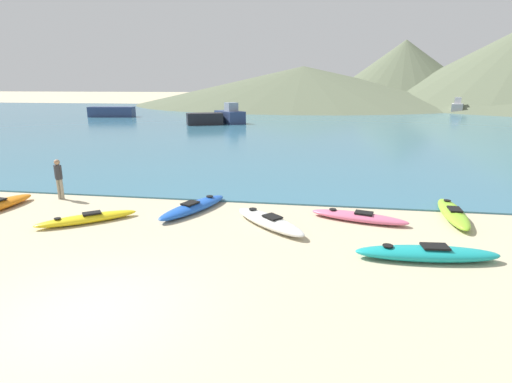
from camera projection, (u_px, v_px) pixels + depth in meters
ground_plane at (89, 311)px, 7.75m from camera, size 400.00×400.00×0.00m
bay_water at (284, 120)px, 48.40m from camera, size 160.00×70.00×0.06m
far_hill_left at (303, 85)px, 88.21m from camera, size 72.58×72.58×7.97m
far_hill_midleft at (404, 72)px, 86.68m from camera, size 36.89×36.89×13.38m
kayak_on_sand_0 at (87, 218)px, 12.67m from camera, size 2.75×2.33×0.32m
kayak_on_sand_1 at (269, 221)px, 12.30m from camera, size 2.73×2.70×0.39m
kayak_on_sand_3 at (427, 253)px, 9.97m from camera, size 3.59×1.04×0.39m
kayak_on_sand_4 at (194, 207)px, 13.75m from camera, size 1.94×3.27×0.37m
kayak_on_sand_5 at (453, 213)px, 13.09m from camera, size 0.90×3.31×0.38m
kayak_on_sand_6 at (359, 217)px, 12.81m from camera, size 3.14×1.45×0.32m
person_near_waterline at (59, 177)px, 15.06m from camera, size 0.31×0.27×1.54m
moored_boat_0 at (205, 119)px, 42.31m from camera, size 4.11×3.15×1.21m
moored_boat_1 at (230, 116)px, 43.93m from camera, size 3.96×4.22×2.24m
moored_boat_2 at (112, 112)px, 52.16m from camera, size 5.98×2.36×1.29m
moored_boat_3 at (457, 107)px, 59.94m from camera, size 2.67×4.40×2.25m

